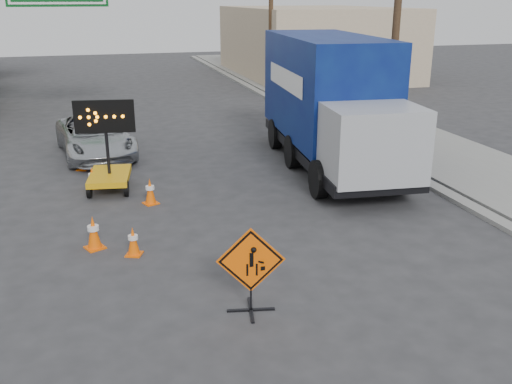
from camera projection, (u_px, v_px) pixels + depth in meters
name	position (u px, v px, depth m)	size (l,w,h in m)	color
ground	(249.00, 332.00, 9.53)	(100.00, 100.00, 0.00)	#2D2D30
curb_right	(315.00, 122.00, 25.03)	(0.40, 60.00, 0.12)	gray
sidewalk_right	(362.00, 119.00, 25.63)	(4.00, 60.00, 0.15)	gray
building_right_far	(313.00, 42.00, 39.45)	(10.00, 14.00, 4.60)	#C0AA8A
highway_gantry	(23.00, 2.00, 23.00)	(6.18, 0.38, 6.90)	slate
utility_pole_near	(397.00, 16.00, 19.20)	(1.80, 0.26, 9.00)	#44311D
utility_pole_far	(271.00, 8.00, 31.90)	(1.80, 0.26, 9.00)	#44311D
construction_sign	(251.00, 268.00, 9.90)	(1.19, 0.85, 1.60)	black
arrow_board	(109.00, 170.00, 16.34)	(1.65, 1.98, 2.62)	#D7980B
pickup_truck	(95.00, 136.00, 19.86)	(2.26, 4.91, 1.36)	#B9BCC1
box_truck	(330.00, 110.00, 18.25)	(3.43, 8.91, 4.13)	black
cone_a	(133.00, 241.00, 12.27)	(0.43, 0.43, 0.65)	#FF5D05
cone_b	(94.00, 232.00, 12.57)	(0.51, 0.51, 0.77)	#FF5D05
cone_c	(150.00, 191.00, 15.30)	(0.47, 0.47, 0.72)	#FF5D05
cone_d	(92.00, 178.00, 16.55)	(0.39, 0.39, 0.65)	#FF5D05
cone_e	(82.00, 160.00, 18.31)	(0.43, 0.43, 0.65)	#FF5D05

